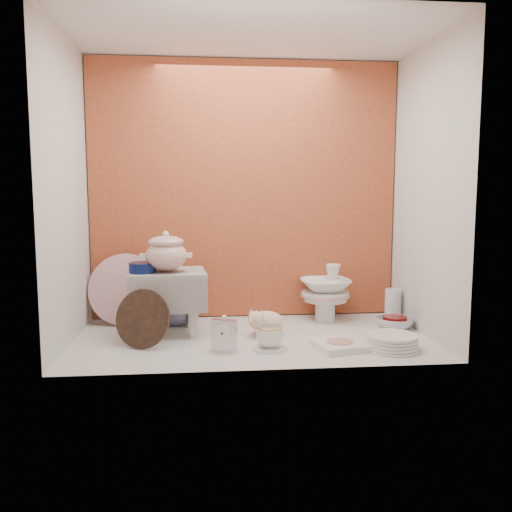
{
  "coord_description": "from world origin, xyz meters",
  "views": [
    {
      "loc": [
        -0.24,
        -2.67,
        0.75
      ],
      "look_at": [
        0.02,
        0.02,
        0.42
      ],
      "focal_mm": 37.71,
      "sensor_mm": 36.0,
      "label": 1
    }
  ],
  "objects_px": {
    "blue_white_vase": "(176,304)",
    "dinner_plate_stack": "(392,342)",
    "gold_rim_teacup": "(269,336)",
    "mantel_clock": "(224,334)",
    "plush_pig": "(267,322)",
    "porcelain_tower": "(325,292)",
    "crystal_bowl": "(395,323)",
    "floral_platter": "(125,289)",
    "step_stool": "(168,302)",
    "soup_tureen": "(166,251)"
  },
  "relations": [
    {
      "from": "soup_tureen",
      "to": "step_stool",
      "type": "bearing_deg",
      "value": 87.74
    },
    {
      "from": "floral_platter",
      "to": "blue_white_vase",
      "type": "distance_m",
      "value": 0.3
    },
    {
      "from": "mantel_clock",
      "to": "plush_pig",
      "type": "height_order",
      "value": "mantel_clock"
    },
    {
      "from": "blue_white_vase",
      "to": "crystal_bowl",
      "type": "distance_m",
      "value": 1.22
    },
    {
      "from": "gold_rim_teacup",
      "to": "floral_platter",
      "type": "bearing_deg",
      "value": 143.02
    },
    {
      "from": "blue_white_vase",
      "to": "porcelain_tower",
      "type": "xyz_separation_m",
      "value": [
        0.86,
        0.01,
        0.05
      ]
    },
    {
      "from": "gold_rim_teacup",
      "to": "porcelain_tower",
      "type": "relative_size",
      "value": 0.39
    },
    {
      "from": "blue_white_vase",
      "to": "crystal_bowl",
      "type": "relative_size",
      "value": 1.15
    },
    {
      "from": "step_stool",
      "to": "dinner_plate_stack",
      "type": "height_order",
      "value": "step_stool"
    },
    {
      "from": "porcelain_tower",
      "to": "plush_pig",
      "type": "bearing_deg",
      "value": -143.67
    },
    {
      "from": "blue_white_vase",
      "to": "plush_pig",
      "type": "distance_m",
      "value": 0.55
    },
    {
      "from": "crystal_bowl",
      "to": "step_stool",
      "type": "bearing_deg",
      "value": 178.9
    },
    {
      "from": "mantel_clock",
      "to": "step_stool",
      "type": "bearing_deg",
      "value": 150.26
    },
    {
      "from": "plush_pig",
      "to": "dinner_plate_stack",
      "type": "xyz_separation_m",
      "value": [
        0.56,
        -0.33,
        -0.03
      ]
    },
    {
      "from": "blue_white_vase",
      "to": "dinner_plate_stack",
      "type": "xyz_separation_m",
      "value": [
        1.04,
        -0.6,
        -0.08
      ]
    },
    {
      "from": "floral_platter",
      "to": "blue_white_vase",
      "type": "relative_size",
      "value": 1.78
    },
    {
      "from": "floral_platter",
      "to": "porcelain_tower",
      "type": "xyz_separation_m",
      "value": [
        1.14,
        -0.02,
        -0.03
      ]
    },
    {
      "from": "floral_platter",
      "to": "mantel_clock",
      "type": "relative_size",
      "value": 2.35
    },
    {
      "from": "floral_platter",
      "to": "mantel_clock",
      "type": "distance_m",
      "value": 0.8
    },
    {
      "from": "dinner_plate_stack",
      "to": "porcelain_tower",
      "type": "height_order",
      "value": "porcelain_tower"
    },
    {
      "from": "gold_rim_teacup",
      "to": "crystal_bowl",
      "type": "bearing_deg",
      "value": 23.33
    },
    {
      "from": "floral_platter",
      "to": "porcelain_tower",
      "type": "bearing_deg",
      "value": -0.89
    },
    {
      "from": "mantel_clock",
      "to": "porcelain_tower",
      "type": "relative_size",
      "value": 0.53
    },
    {
      "from": "step_stool",
      "to": "soup_tureen",
      "type": "height_order",
      "value": "soup_tureen"
    },
    {
      "from": "soup_tureen",
      "to": "porcelain_tower",
      "type": "bearing_deg",
      "value": 15.02
    },
    {
      "from": "blue_white_vase",
      "to": "porcelain_tower",
      "type": "relative_size",
      "value": 0.69
    },
    {
      "from": "plush_pig",
      "to": "porcelain_tower",
      "type": "relative_size",
      "value": 0.67
    },
    {
      "from": "plush_pig",
      "to": "gold_rim_teacup",
      "type": "height_order",
      "value": "plush_pig"
    },
    {
      "from": "step_stool",
      "to": "dinner_plate_stack",
      "type": "xyz_separation_m",
      "value": [
        1.07,
        -0.4,
        -0.13
      ]
    },
    {
      "from": "soup_tureen",
      "to": "crystal_bowl",
      "type": "distance_m",
      "value": 1.29
    },
    {
      "from": "plush_pig",
      "to": "porcelain_tower",
      "type": "bearing_deg",
      "value": 17.76
    },
    {
      "from": "plush_pig",
      "to": "porcelain_tower",
      "type": "xyz_separation_m",
      "value": [
        0.37,
        0.27,
        0.1
      ]
    },
    {
      "from": "blue_white_vase",
      "to": "soup_tureen",
      "type": "bearing_deg",
      "value": -98.47
    },
    {
      "from": "floral_platter",
      "to": "mantel_clock",
      "type": "bearing_deg",
      "value": -47.41
    },
    {
      "from": "soup_tureen",
      "to": "blue_white_vase",
      "type": "distance_m",
      "value": 0.4
    },
    {
      "from": "mantel_clock",
      "to": "gold_rim_teacup",
      "type": "height_order",
      "value": "mantel_clock"
    },
    {
      "from": "step_stool",
      "to": "crystal_bowl",
      "type": "relative_size",
      "value": 1.97
    },
    {
      "from": "mantel_clock",
      "to": "crystal_bowl",
      "type": "xyz_separation_m",
      "value": [
        0.94,
        0.33,
        -0.06
      ]
    },
    {
      "from": "floral_platter",
      "to": "crystal_bowl",
      "type": "height_order",
      "value": "floral_platter"
    },
    {
      "from": "crystal_bowl",
      "to": "porcelain_tower",
      "type": "bearing_deg",
      "value": 145.51
    },
    {
      "from": "soup_tureen",
      "to": "mantel_clock",
      "type": "distance_m",
      "value": 0.56
    },
    {
      "from": "plush_pig",
      "to": "crystal_bowl",
      "type": "height_order",
      "value": "plush_pig"
    },
    {
      "from": "gold_rim_teacup",
      "to": "porcelain_tower",
      "type": "xyz_separation_m",
      "value": [
        0.39,
        0.55,
        0.1
      ]
    },
    {
      "from": "dinner_plate_stack",
      "to": "crystal_bowl",
      "type": "bearing_deg",
      "value": 67.98
    },
    {
      "from": "dinner_plate_stack",
      "to": "soup_tureen",
      "type": "bearing_deg",
      "value": 161.11
    },
    {
      "from": "blue_white_vase",
      "to": "mantel_clock",
      "type": "xyz_separation_m",
      "value": [
        0.25,
        -0.55,
        -0.03
      ]
    },
    {
      "from": "blue_white_vase",
      "to": "mantel_clock",
      "type": "relative_size",
      "value": 1.32
    },
    {
      "from": "crystal_bowl",
      "to": "porcelain_tower",
      "type": "distance_m",
      "value": 0.43
    },
    {
      "from": "gold_rim_teacup",
      "to": "crystal_bowl",
      "type": "relative_size",
      "value": 0.65
    },
    {
      "from": "gold_rim_teacup",
      "to": "mantel_clock",
      "type": "bearing_deg",
      "value": -175.53
    }
  ]
}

